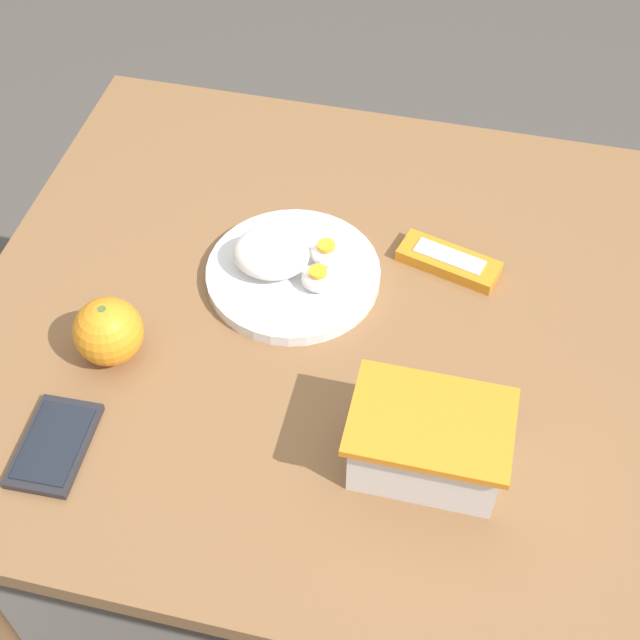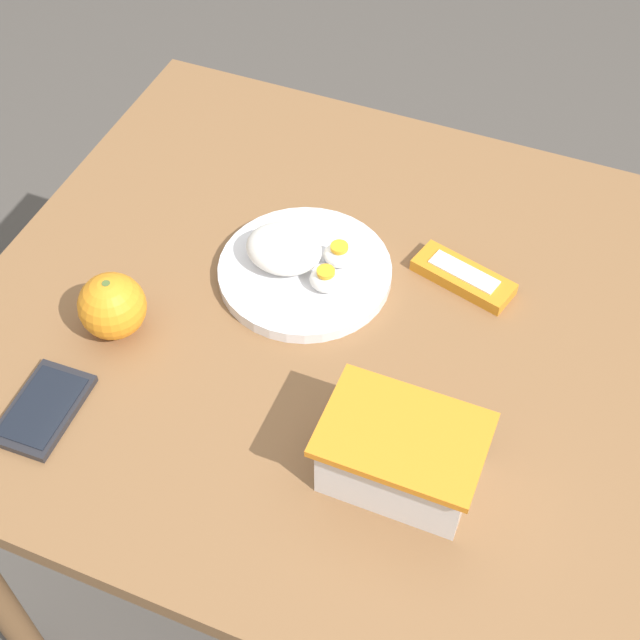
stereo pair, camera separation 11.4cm
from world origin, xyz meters
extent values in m
plane|color=#4C4742|center=(0.00, 0.00, 0.00)|extent=(10.00, 10.00, 0.00)
cube|color=brown|center=(0.00, 0.00, 0.73)|extent=(1.01, 0.88, 0.03)
cylinder|color=brown|center=(0.45, -0.38, 0.36)|extent=(0.05, 0.05, 0.71)
cube|color=white|center=(-0.13, 0.20, 0.78)|extent=(0.16, 0.11, 0.08)
cube|color=#CCBC84|center=(-0.13, 0.20, 0.77)|extent=(0.15, 0.10, 0.06)
cube|color=orange|center=(-0.13, 0.20, 0.83)|extent=(0.18, 0.13, 0.01)
ellipsoid|color=tan|center=(-0.13, 0.19, 0.79)|extent=(0.06, 0.05, 0.03)
sphere|color=orange|center=(0.28, 0.13, 0.79)|extent=(0.09, 0.09, 0.09)
cylinder|color=#4C662D|center=(0.28, 0.13, 0.83)|extent=(0.01, 0.01, 0.00)
cylinder|color=white|center=(0.09, -0.05, 0.75)|extent=(0.24, 0.24, 0.02)
ellipsoid|color=white|center=(0.12, -0.05, 0.78)|extent=(0.11, 0.09, 0.05)
ellipsoid|color=white|center=(0.05, -0.07, 0.77)|extent=(0.04, 0.04, 0.03)
cylinder|color=#F4A823|center=(0.05, -0.07, 0.79)|extent=(0.02, 0.02, 0.01)
ellipsoid|color=white|center=(0.05, -0.03, 0.77)|extent=(0.04, 0.04, 0.03)
cylinder|color=#F4A823|center=(0.05, -0.03, 0.79)|extent=(0.02, 0.02, 0.01)
cube|color=orange|center=(-0.11, -0.12, 0.75)|extent=(0.15, 0.09, 0.02)
cube|color=white|center=(-0.11, -0.12, 0.76)|extent=(0.10, 0.05, 0.00)
cube|color=#232328|center=(0.30, 0.28, 0.75)|extent=(0.08, 0.13, 0.01)
cube|color=black|center=(0.30, 0.28, 0.75)|extent=(0.07, 0.11, 0.00)
camera|label=1|loc=(-0.13, 0.75, 1.65)|focal=50.00mm
camera|label=2|loc=(-0.24, 0.71, 1.65)|focal=50.00mm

